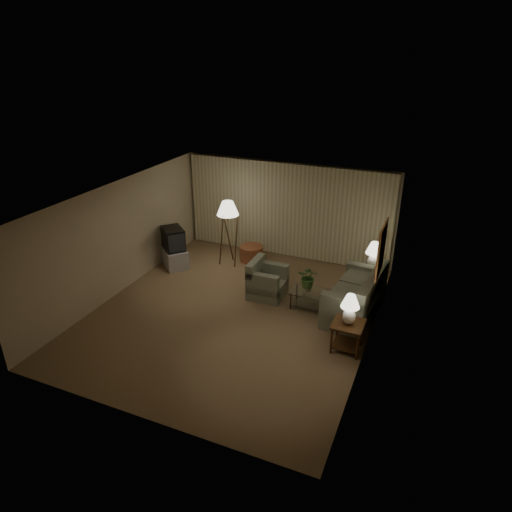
{
  "coord_description": "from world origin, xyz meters",
  "views": [
    {
      "loc": [
        3.92,
        -7.97,
        5.52
      ],
      "look_at": [
        0.29,
        0.6,
        1.21
      ],
      "focal_mm": 32.0,
      "sensor_mm": 36.0,
      "label": 1
    }
  ],
  "objects": [
    {
      "name": "flowers",
      "position": [
        1.46,
        0.89,
        0.82
      ],
      "size": [
        0.51,
        0.46,
        0.53
      ],
      "primitive_type": "imported",
      "rotation": [
        0.0,
        0.0,
        0.11
      ],
      "color": "#437232",
      "rests_on": "vase"
    },
    {
      "name": "sofa",
      "position": [
        2.5,
        0.99,
        0.42
      ],
      "size": [
        2.08,
        1.34,
        0.84
      ],
      "rotation": [
        0.0,
        0.0,
        -1.68
      ],
      "color": "gray",
      "rests_on": "ground"
    },
    {
      "name": "coffee_table",
      "position": [
        1.61,
        0.89,
        0.28
      ],
      "size": [
        1.11,
        0.6,
        0.41
      ],
      "color": "silver",
      "rests_on": "ground"
    },
    {
      "name": "vase",
      "position": [
        1.46,
        0.89,
        0.49
      ],
      "size": [
        0.18,
        0.18,
        0.15
      ],
      "primitive_type": "imported",
      "rotation": [
        0.0,
        0.0,
        -0.39
      ],
      "color": "white",
      "rests_on": "coffee_table"
    },
    {
      "name": "ground",
      "position": [
        0.0,
        0.0,
        0.0
      ],
      "size": [
        7.0,
        7.0,
        0.0
      ],
      "primitive_type": "plane",
      "color": "brown",
      "rests_on": "ground"
    },
    {
      "name": "side_table_far",
      "position": [
        2.65,
        2.24,
        0.39
      ],
      "size": [
        0.46,
        0.38,
        0.6
      ],
      "color": "#361C0E",
      "rests_on": "ground"
    },
    {
      "name": "room_shell",
      "position": [
        0.02,
        1.51,
        1.75
      ],
      "size": [
        6.04,
        7.02,
        2.72
      ],
      "color": "beige",
      "rests_on": "ground"
    },
    {
      "name": "book",
      "position": [
        1.86,
        0.79,
        0.42
      ],
      "size": [
        0.24,
        0.26,
        0.02
      ],
      "primitive_type": "imported",
      "rotation": [
        0.0,
        0.0,
        0.57
      ],
      "color": "olive",
      "rests_on": "coffee_table"
    },
    {
      "name": "floor_lamp",
      "position": [
        -1.22,
        2.25,
        0.95
      ],
      "size": [
        0.59,
        0.59,
        1.81
      ],
      "color": "#361C0E",
      "rests_on": "ground"
    },
    {
      "name": "table_lamp_far",
      "position": [
        2.65,
        2.24,
        1.01
      ],
      "size": [
        0.4,
        0.4,
        0.69
      ],
      "color": "white",
      "rests_on": "side_table_far"
    },
    {
      "name": "crt_tv",
      "position": [
        -2.55,
        1.58,
        0.8
      ],
      "size": [
        1.18,
        1.18,
        0.59
      ],
      "primitive_type": "cube",
      "rotation": [
        0.0,
        0.0,
        -0.73
      ],
      "color": "black",
      "rests_on": "tv_cabinet"
    },
    {
      "name": "tv_cabinet",
      "position": [
        -2.55,
        1.58,
        0.25
      ],
      "size": [
        1.45,
        1.45,
        0.5
      ],
      "primitive_type": "cube",
      "rotation": [
        0.0,
        0.0,
        -0.73
      ],
      "color": "#AEAEB1",
      "rests_on": "ground"
    },
    {
      "name": "armchair",
      "position": [
        0.41,
        1.03,
        0.36
      ],
      "size": [
        0.85,
        0.81,
        0.71
      ],
      "rotation": [
        0.0,
        0.0,
        1.58
      ],
      "color": "gray",
      "rests_on": "ground"
    },
    {
      "name": "side_table_near",
      "position": [
        2.65,
        -0.36,
        0.42
      ],
      "size": [
        0.6,
        0.6,
        0.6
      ],
      "color": "#361C0E",
      "rests_on": "ground"
    },
    {
      "name": "table_lamp_near",
      "position": [
        2.65,
        -0.36,
        0.97
      ],
      "size": [
        0.37,
        0.37,
        0.63
      ],
      "color": "white",
      "rests_on": "side_table_near"
    },
    {
      "name": "ottoman",
      "position": [
        -0.74,
        2.69,
        0.21
      ],
      "size": [
        0.7,
        0.7,
        0.43
      ],
      "primitive_type": "cylinder",
      "rotation": [
        0.0,
        0.0,
        -0.09
      ],
      "color": "#955932",
      "rests_on": "ground"
    }
  ]
}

